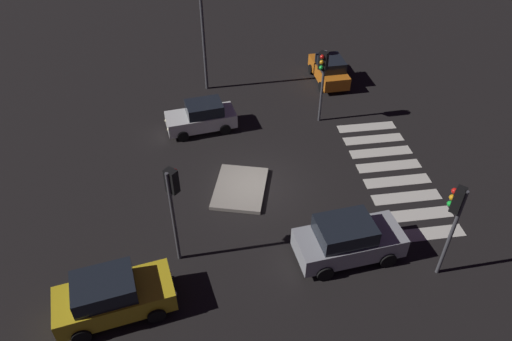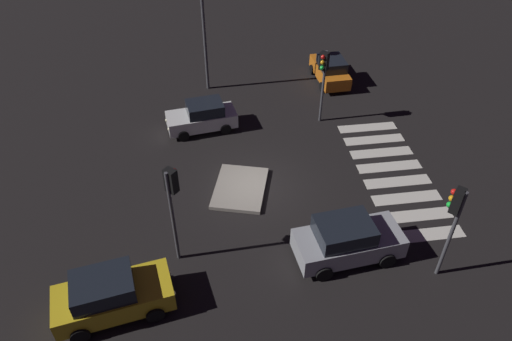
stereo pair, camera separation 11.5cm
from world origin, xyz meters
TOP-DOWN VIEW (x-y plane):
  - ground_plane at (0.00, 0.00)m, footprint 80.00×80.00m
  - traffic_island at (-0.09, 0.77)m, footprint 3.60×3.07m
  - car_white at (5.15, 2.21)m, footprint 2.16×3.89m
  - car_yellow at (-5.99, 5.98)m, footprint 2.52×4.36m
  - car_silver at (-4.65, -2.98)m, footprint 2.37×4.43m
  - car_orange at (9.35, -5.97)m, footprint 3.84×1.91m
  - traffic_light_west at (-3.72, 3.57)m, footprint 0.54×0.54m
  - traffic_light_south at (-5.89, -6.18)m, footprint 0.54×0.54m
  - traffic_light_east at (4.97, -4.23)m, footprint 0.53×0.54m
  - crosswalk_near at (0.00, -6.76)m, footprint 8.75×3.20m

SIDE VIEW (x-z plane):
  - ground_plane at x=0.00m, z-range 0.00..0.00m
  - crosswalk_near at x=0.00m, z-range 0.00..0.02m
  - traffic_island at x=-0.09m, z-range 0.00..0.18m
  - car_white at x=5.15m, z-range -0.01..1.61m
  - car_orange at x=9.35m, z-range -0.01..1.63m
  - car_yellow at x=-5.99m, z-range -0.02..1.80m
  - car_silver at x=-4.65m, z-range -0.02..1.85m
  - traffic_light_east at x=4.97m, z-range 1.09..5.31m
  - traffic_light_south at x=-5.89m, z-range 1.10..5.35m
  - traffic_light_west at x=-3.72m, z-range 1.15..5.60m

